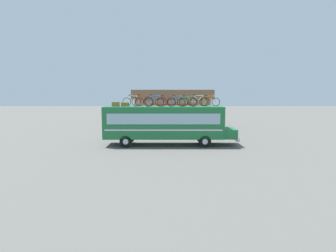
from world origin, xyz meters
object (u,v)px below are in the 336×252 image
at_px(bus, 165,123).
at_px(rooftop_bicycle_4, 165,102).
at_px(rooftop_bicycle_8, 209,101).
at_px(luggage_bag_1, 115,104).
at_px(rooftop_bicycle_5, 177,102).
at_px(rooftop_bicycle_6, 187,102).
at_px(rooftop_bicycle_2, 142,101).
at_px(luggage_bag_2, 125,104).
at_px(rooftop_bicycle_7, 198,101).
at_px(rooftop_bicycle_1, 132,101).
at_px(rooftop_bicycle_3, 154,102).

bearing_deg(bus, rooftop_bicycle_4, -93.37).
height_order(rooftop_bicycle_4, rooftop_bicycle_8, rooftop_bicycle_4).
height_order(luggage_bag_1, rooftop_bicycle_5, rooftop_bicycle_5).
height_order(luggage_bag_1, rooftop_bicycle_6, rooftop_bicycle_6).
relative_size(rooftop_bicycle_2, rooftop_bicycle_4, 1.08).
bearing_deg(luggage_bag_2, bus, -1.12).
relative_size(rooftop_bicycle_5, rooftop_bicycle_8, 0.99).
xyz_separation_m(bus, rooftop_bicycle_6, (1.72, -0.40, 1.69)).
xyz_separation_m(luggage_bag_2, rooftop_bicycle_5, (4.21, -0.36, 0.22)).
height_order(rooftop_bicycle_6, rooftop_bicycle_7, rooftop_bicycle_7).
xyz_separation_m(rooftop_bicycle_5, rooftop_bicycle_6, (0.78, -0.10, -0.01)).
relative_size(bus, rooftop_bicycle_1, 6.21).
xyz_separation_m(rooftop_bicycle_4, rooftop_bicycle_6, (1.73, -0.36, -0.01)).
xyz_separation_m(rooftop_bicycle_3, rooftop_bicycle_6, (2.56, 0.02, -0.03)).
bearing_deg(rooftop_bicycle_4, rooftop_bicycle_1, 170.77).
bearing_deg(rooftop_bicycle_6, rooftop_bicycle_8, 21.68).
xyz_separation_m(rooftop_bicycle_4, rooftop_bicycle_7, (2.68, 0.34, 0.01)).
relative_size(bus, rooftop_bicycle_6, 6.45).
bearing_deg(rooftop_bicycle_7, luggage_bag_2, -177.78).
xyz_separation_m(rooftop_bicycle_1, rooftop_bicycle_5, (3.61, -0.69, -0.00)).
xyz_separation_m(bus, rooftop_bicycle_8, (3.58, 0.34, 1.69)).
distance_m(rooftop_bicycle_1, rooftop_bicycle_8, 6.25).
bearing_deg(rooftop_bicycle_7, rooftop_bicycle_8, 2.66).
distance_m(rooftop_bicycle_3, rooftop_bicycle_5, 1.78).
bearing_deg(rooftop_bicycle_3, rooftop_bicycle_4, 24.43).
bearing_deg(luggage_bag_2, rooftop_bicycle_1, 28.10).
relative_size(luggage_bag_1, rooftop_bicycle_5, 0.32).
distance_m(rooftop_bicycle_5, rooftop_bicycle_8, 2.71).
bearing_deg(rooftop_bicycle_8, rooftop_bicycle_2, -175.76).
height_order(luggage_bag_1, rooftop_bicycle_3, rooftop_bicycle_3).
distance_m(bus, rooftop_bicycle_5, 1.96).
distance_m(rooftop_bicycle_1, rooftop_bicycle_6, 4.46).
bearing_deg(rooftop_bicycle_5, rooftop_bicycle_6, -7.44).
distance_m(bus, rooftop_bicycle_8, 3.97).
relative_size(bus, rooftop_bicycle_7, 6.10).
relative_size(rooftop_bicycle_1, rooftop_bicycle_5, 1.03).
bearing_deg(rooftop_bicycle_7, rooftop_bicycle_3, -168.49).
xyz_separation_m(rooftop_bicycle_2, rooftop_bicycle_4, (1.83, 0.02, -0.02)).
bearing_deg(rooftop_bicycle_8, luggage_bag_1, -177.18).
height_order(bus, rooftop_bicycle_2, rooftop_bicycle_2).
bearing_deg(rooftop_bicycle_1, rooftop_bicycle_5, -10.80).
height_order(rooftop_bicycle_3, rooftop_bicycle_6, rooftop_bicycle_3).
bearing_deg(rooftop_bicycle_6, rooftop_bicycle_4, 168.30).
xyz_separation_m(rooftop_bicycle_1, rooftop_bicycle_2, (0.83, -0.45, 0.02)).
bearing_deg(rooftop_bicycle_2, rooftop_bicycle_1, 151.38).
distance_m(rooftop_bicycle_6, rooftop_bicycle_7, 1.18).
relative_size(rooftop_bicycle_7, rooftop_bicycle_8, 1.04).
distance_m(rooftop_bicycle_1, rooftop_bicycle_7, 5.35).
height_order(luggage_bag_1, rooftop_bicycle_2, rooftop_bicycle_2).
bearing_deg(rooftop_bicycle_4, luggage_bag_1, 179.91).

